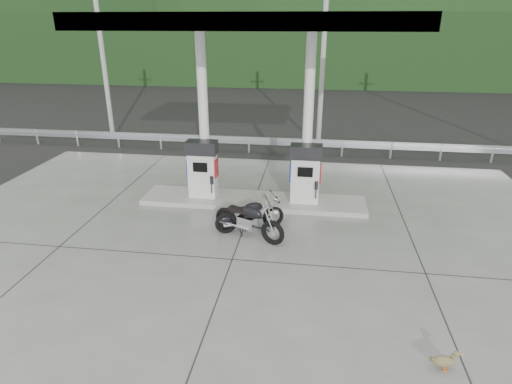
# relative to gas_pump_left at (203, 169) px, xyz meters

# --- Properties ---
(ground) EXTENTS (160.00, 160.00, 0.00)m
(ground) POSITION_rel_gas_pump_left_xyz_m (1.60, -2.50, -1.07)
(ground) COLOR black
(ground) RESTS_ON ground
(forecourt_apron) EXTENTS (18.00, 14.00, 0.02)m
(forecourt_apron) POSITION_rel_gas_pump_left_xyz_m (1.60, -2.50, -1.06)
(forecourt_apron) COLOR slate
(forecourt_apron) RESTS_ON ground
(pump_island) EXTENTS (7.00, 1.40, 0.15)m
(pump_island) POSITION_rel_gas_pump_left_xyz_m (1.60, 0.00, -0.98)
(pump_island) COLOR gray
(pump_island) RESTS_ON forecourt_apron
(gas_pump_left) EXTENTS (0.95, 0.55, 1.80)m
(gas_pump_left) POSITION_rel_gas_pump_left_xyz_m (0.00, 0.00, 0.00)
(gas_pump_left) COLOR silver
(gas_pump_left) RESTS_ON pump_island
(gas_pump_right) EXTENTS (0.95, 0.55, 1.80)m
(gas_pump_right) POSITION_rel_gas_pump_left_xyz_m (3.20, 0.00, 0.00)
(gas_pump_right) COLOR silver
(gas_pump_right) RESTS_ON pump_island
(canopy_column_left) EXTENTS (0.30, 0.30, 5.00)m
(canopy_column_left) POSITION_rel_gas_pump_left_xyz_m (0.00, 0.40, 1.60)
(canopy_column_left) COLOR white
(canopy_column_left) RESTS_ON pump_island
(canopy_column_right) EXTENTS (0.30, 0.30, 5.00)m
(canopy_column_right) POSITION_rel_gas_pump_left_xyz_m (3.20, 0.40, 1.60)
(canopy_column_right) COLOR white
(canopy_column_right) RESTS_ON pump_island
(canopy_roof) EXTENTS (8.50, 5.00, 0.40)m
(canopy_roof) POSITION_rel_gas_pump_left_xyz_m (1.60, 0.00, 4.30)
(canopy_roof) COLOR beige
(canopy_roof) RESTS_ON canopy_column_left
(guardrail) EXTENTS (26.00, 0.16, 1.42)m
(guardrail) POSITION_rel_gas_pump_left_xyz_m (1.60, 5.50, -0.36)
(guardrail) COLOR #A6A7AE
(guardrail) RESTS_ON ground
(road) EXTENTS (60.00, 7.00, 0.01)m
(road) POSITION_rel_gas_pump_left_xyz_m (1.60, 9.00, -1.07)
(road) COLOR black
(road) RESTS_ON ground
(utility_pole_a) EXTENTS (0.22, 0.22, 8.00)m
(utility_pole_a) POSITION_rel_gas_pump_left_xyz_m (-6.40, 7.00, 2.93)
(utility_pole_a) COLOR gray
(utility_pole_a) RESTS_ON ground
(utility_pole_b) EXTENTS (0.22, 0.22, 8.00)m
(utility_pole_b) POSITION_rel_gas_pump_left_xyz_m (3.60, 7.00, 2.93)
(utility_pole_b) COLOR gray
(utility_pole_b) RESTS_ON ground
(tree_band) EXTENTS (80.00, 6.00, 6.00)m
(tree_band) POSITION_rel_gas_pump_left_xyz_m (1.60, 27.50, 1.93)
(tree_band) COLOR black
(tree_band) RESTS_ON ground
(forested_hills) EXTENTS (100.00, 40.00, 140.00)m
(forested_hills) POSITION_rel_gas_pump_left_xyz_m (1.60, 57.50, -1.07)
(forested_hills) COLOR black
(forested_hills) RESTS_ON ground
(motorcycle_left) EXTENTS (2.09, 1.42, 0.95)m
(motorcycle_left) POSITION_rel_gas_pump_left_xyz_m (1.81, -2.28, -0.57)
(motorcycle_left) COLOR black
(motorcycle_left) RESTS_ON forecourt_apron
(motorcycle_right) EXTENTS (1.89, 1.28, 0.86)m
(motorcycle_right) POSITION_rel_gas_pump_left_xyz_m (1.79, -1.87, -0.62)
(motorcycle_right) COLOR black
(motorcycle_right) RESTS_ON forecourt_apron
(duck) EXTENTS (0.47, 0.17, 0.33)m
(duck) POSITION_rel_gas_pump_left_xyz_m (5.72, -6.46, -0.89)
(duck) COLOR brown
(duck) RESTS_ON forecourt_apron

